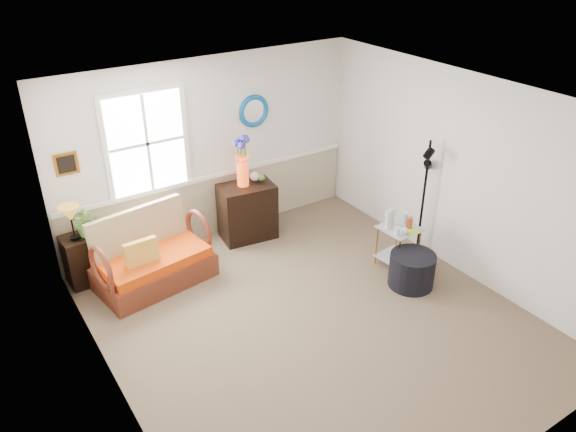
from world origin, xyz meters
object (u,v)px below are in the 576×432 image
lamp_stand (81,260)px  ottoman (412,270)px  side_table (398,247)px  floor_lamp (423,199)px  loveseat (152,251)px  cabinet (247,212)px

lamp_stand → ottoman: lamp_stand is taller
side_table → floor_lamp: bearing=10.7°
floor_lamp → ottoman: floor_lamp is taller
loveseat → cabinet: bearing=4.6°
lamp_stand → loveseat: bearing=-33.3°
cabinet → ottoman: size_ratio=1.43×
floor_lamp → ottoman: bearing=-150.1°
ottoman → side_table: bearing=70.4°
side_table → ottoman: 0.47m
lamp_stand → ottoman: bearing=-34.1°
floor_lamp → ottoman: size_ratio=2.89×
ottoman → cabinet: bearing=117.1°
loveseat → ottoman: bearing=-42.7°
loveseat → cabinet: 1.62m
cabinet → floor_lamp: (1.77, -1.69, 0.42)m
lamp_stand → side_table: (3.64, -1.92, -0.04)m
lamp_stand → side_table: bearing=-27.8°
loveseat → floor_lamp: (3.35, -1.32, 0.37)m
side_table → loveseat: bearing=153.7°
loveseat → cabinet: (1.58, 0.36, -0.05)m
loveseat → lamp_stand: size_ratio=2.14×
loveseat → ottoman: size_ratio=2.47×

